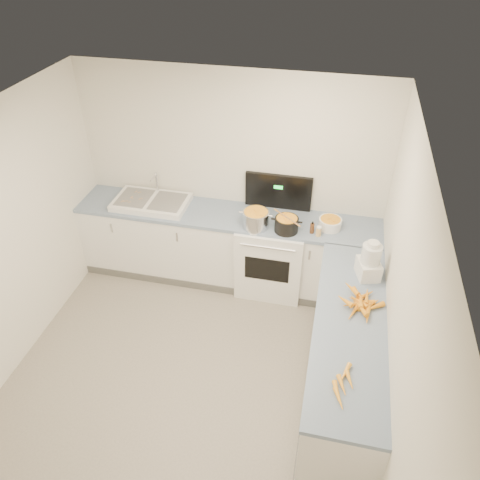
% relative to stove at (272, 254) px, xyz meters
% --- Properties ---
extents(floor, '(3.50, 4.00, 0.00)m').
position_rel_stove_xyz_m(floor, '(-0.55, -1.69, -0.47)').
color(floor, gray).
rests_on(floor, ground).
extents(ceiling, '(3.50, 4.00, 0.00)m').
position_rel_stove_xyz_m(ceiling, '(-0.55, -1.69, 2.03)').
color(ceiling, silver).
rests_on(ceiling, ground).
extents(wall_back, '(3.50, 0.00, 2.50)m').
position_rel_stove_xyz_m(wall_back, '(-0.55, 0.31, 0.78)').
color(wall_back, silver).
rests_on(wall_back, ground).
extents(wall_right, '(0.00, 4.00, 2.50)m').
position_rel_stove_xyz_m(wall_right, '(1.20, -1.69, 0.78)').
color(wall_right, silver).
rests_on(wall_right, ground).
extents(counter_back, '(3.50, 0.62, 0.94)m').
position_rel_stove_xyz_m(counter_back, '(-0.55, 0.01, -0.00)').
color(counter_back, white).
rests_on(counter_back, ground).
extents(counter_right, '(0.62, 2.20, 0.94)m').
position_rel_stove_xyz_m(counter_right, '(0.90, -1.39, -0.00)').
color(counter_right, white).
rests_on(counter_right, ground).
extents(stove, '(0.76, 0.65, 1.36)m').
position_rel_stove_xyz_m(stove, '(0.00, 0.00, 0.00)').
color(stove, white).
rests_on(stove, ground).
extents(sink, '(0.86, 0.52, 0.31)m').
position_rel_stove_xyz_m(sink, '(-1.45, 0.02, 0.50)').
color(sink, white).
rests_on(sink, counter_back).
extents(steel_pot, '(0.34, 0.34, 0.21)m').
position_rel_stove_xyz_m(steel_pot, '(-0.17, -0.16, 0.55)').
color(steel_pot, silver).
rests_on(steel_pot, stove).
extents(black_pot, '(0.33, 0.33, 0.18)m').
position_rel_stove_xyz_m(black_pot, '(0.17, -0.16, 0.54)').
color(black_pot, black).
rests_on(black_pot, stove).
extents(wooden_spoon, '(0.33, 0.28, 0.02)m').
position_rel_stove_xyz_m(wooden_spoon, '(0.17, -0.16, 0.64)').
color(wooden_spoon, '#AD7A47').
rests_on(wooden_spoon, black_pot).
extents(mixing_bowl, '(0.30, 0.30, 0.11)m').
position_rel_stove_xyz_m(mixing_bowl, '(0.62, -0.00, 0.52)').
color(mixing_bowl, white).
rests_on(mixing_bowl, counter_back).
extents(extract_bottle, '(0.05, 0.05, 0.12)m').
position_rel_stove_xyz_m(extract_bottle, '(0.44, -0.14, 0.52)').
color(extract_bottle, '#593319').
rests_on(extract_bottle, counter_back).
extents(spice_jar, '(0.06, 0.06, 0.10)m').
position_rel_stove_xyz_m(spice_jar, '(0.51, -0.18, 0.51)').
color(spice_jar, '#E5B266').
rests_on(spice_jar, counter_back).
extents(food_processor, '(0.25, 0.28, 0.40)m').
position_rel_stove_xyz_m(food_processor, '(1.03, -0.73, 0.64)').
color(food_processor, white).
rests_on(food_processor, counter_right).
extents(carrot_pile, '(0.43, 0.45, 0.10)m').
position_rel_stove_xyz_m(carrot_pile, '(0.97, -1.16, 0.50)').
color(carrot_pile, orange).
rests_on(carrot_pile, counter_right).
extents(peeled_carrots, '(0.17, 0.43, 0.04)m').
position_rel_stove_xyz_m(peeled_carrots, '(0.86, -2.06, 0.49)').
color(peeled_carrots, '#FFA526').
rests_on(peeled_carrots, counter_right).
extents(peelings, '(0.23, 0.28, 0.01)m').
position_rel_stove_xyz_m(peelings, '(-1.67, 0.01, 0.54)').
color(peelings, tan).
rests_on(peelings, sink).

